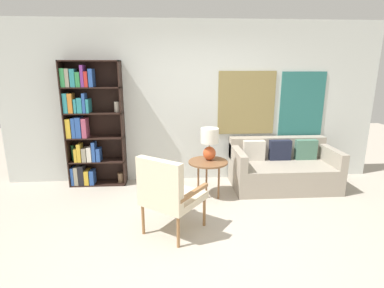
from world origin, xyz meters
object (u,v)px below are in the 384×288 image
object	(u,v)px
armchair	(168,191)
side_table	(208,165)
couch	(282,168)
bookshelf	(87,127)
table_lamp	(210,141)

from	to	relation	value
armchair	side_table	bearing A→B (deg)	60.16
armchair	couch	xyz separation A→B (m)	(1.88, 1.40, -0.25)
armchair	side_table	size ratio (longest dim) A/B	1.64
armchair	couch	size ratio (longest dim) A/B	0.59
couch	side_table	distance (m)	1.35
bookshelf	couch	xyz separation A→B (m)	(3.20, -0.29, -0.69)
bookshelf	couch	distance (m)	3.29
couch	table_lamp	distance (m)	1.41
bookshelf	table_lamp	world-z (taller)	bookshelf
side_table	table_lamp	xyz separation A→B (m)	(0.03, 0.07, 0.34)
bookshelf	side_table	bearing A→B (deg)	-18.65
armchair	bookshelf	bearing A→B (deg)	128.00
couch	armchair	bearing A→B (deg)	-143.37
couch	side_table	bearing A→B (deg)	-164.38
bookshelf	table_lamp	size ratio (longest dim) A/B	4.17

